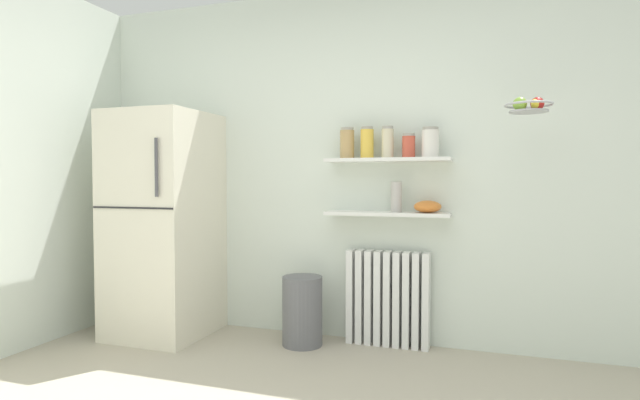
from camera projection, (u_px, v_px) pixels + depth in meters
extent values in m
cube|color=silver|center=(370.00, 165.00, 3.76)|extent=(7.04, 0.10, 2.60)
cube|color=silver|center=(164.00, 224.00, 3.88)|extent=(0.68, 0.72, 1.69)
cube|color=#262628|center=(132.00, 208.00, 3.53)|extent=(0.67, 0.01, 0.01)
cylinder|color=#4C4C51|center=(156.00, 167.00, 3.43)|extent=(0.02, 0.02, 0.40)
cube|color=white|center=(351.00, 296.00, 3.71)|extent=(0.05, 0.12, 0.68)
cube|color=white|center=(360.00, 296.00, 3.68)|extent=(0.05, 0.12, 0.68)
cube|color=white|center=(369.00, 297.00, 3.66)|extent=(0.05, 0.12, 0.68)
cube|color=white|center=(378.00, 298.00, 3.64)|extent=(0.05, 0.12, 0.68)
cube|color=white|center=(388.00, 298.00, 3.62)|extent=(0.05, 0.12, 0.68)
cube|color=white|center=(397.00, 299.00, 3.60)|extent=(0.05, 0.12, 0.68)
cube|color=white|center=(407.00, 300.00, 3.57)|extent=(0.05, 0.12, 0.68)
cube|color=white|center=(416.00, 301.00, 3.55)|extent=(0.05, 0.12, 0.68)
cube|color=white|center=(426.00, 301.00, 3.53)|extent=(0.05, 0.12, 0.68)
cube|color=white|center=(387.00, 214.00, 3.57)|extent=(0.88, 0.22, 0.02)
cube|color=white|center=(388.00, 160.00, 3.55)|extent=(0.88, 0.22, 0.02)
cylinder|color=tan|center=(347.00, 145.00, 3.64)|extent=(0.10, 0.10, 0.20)
cylinder|color=gray|center=(347.00, 129.00, 3.64)|extent=(0.09, 0.09, 0.02)
cylinder|color=yellow|center=(367.00, 144.00, 3.59)|extent=(0.09, 0.09, 0.20)
cylinder|color=gray|center=(367.00, 128.00, 3.59)|extent=(0.09, 0.09, 0.02)
cylinder|color=beige|center=(388.00, 144.00, 3.55)|extent=(0.08, 0.08, 0.20)
cylinder|color=gray|center=(388.00, 128.00, 3.54)|extent=(0.08, 0.08, 0.02)
cylinder|color=#C64C38|center=(409.00, 147.00, 3.50)|extent=(0.09, 0.09, 0.15)
cylinder|color=gray|center=(409.00, 135.00, 3.50)|extent=(0.08, 0.08, 0.02)
cylinder|color=silver|center=(430.00, 144.00, 3.45)|extent=(0.12, 0.12, 0.19)
cylinder|color=gray|center=(430.00, 129.00, 3.45)|extent=(0.11, 0.11, 0.02)
cylinder|color=#B2ADA8|center=(396.00, 197.00, 3.54)|extent=(0.08, 0.08, 0.21)
ellipsoid|color=orange|center=(428.00, 207.00, 3.47)|extent=(0.19, 0.19, 0.08)
cylinder|color=slate|center=(302.00, 311.00, 3.63)|extent=(0.29, 0.29, 0.49)
torus|color=#B2B2B7|center=(529.00, 105.00, 2.98)|extent=(0.28, 0.28, 0.01)
cylinder|color=#A8A8AD|center=(529.00, 112.00, 2.99)|extent=(0.22, 0.22, 0.01)
sphere|color=red|center=(537.00, 104.00, 2.97)|extent=(0.08, 0.08, 0.08)
sphere|color=#7FAD38|center=(520.00, 104.00, 2.99)|extent=(0.08, 0.08, 0.08)
ellipsoid|color=yellow|center=(535.00, 105.00, 2.95)|extent=(0.07, 0.18, 0.07)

